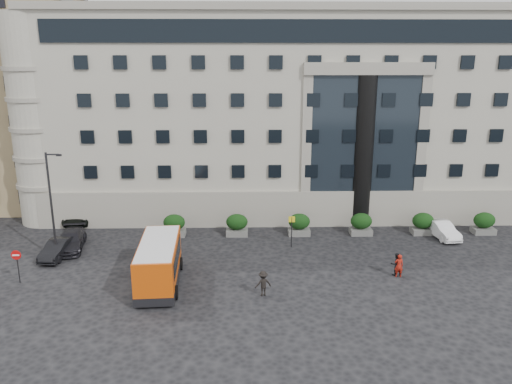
% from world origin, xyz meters
% --- Properties ---
extents(ground, '(120.00, 120.00, 0.00)m').
position_xyz_m(ground, '(0.00, 0.00, 0.00)').
color(ground, black).
rests_on(ground, ground).
extents(civic_building, '(44.00, 24.00, 18.00)m').
position_xyz_m(civic_building, '(6.00, 22.00, 9.00)').
color(civic_building, '#A49F91').
rests_on(civic_building, ground).
extents(entrance_column, '(1.80, 1.80, 13.00)m').
position_xyz_m(entrance_column, '(12.00, 10.30, 6.50)').
color(entrance_column, black).
rests_on(entrance_column, ground).
extents(apartment_far, '(13.00, 13.00, 22.00)m').
position_xyz_m(apartment_far, '(-27.00, 38.00, 11.00)').
color(apartment_far, brown).
rests_on(apartment_far, ground).
extents(hedge_a, '(1.80, 1.26, 1.84)m').
position_xyz_m(hedge_a, '(-4.00, 7.80, 0.93)').
color(hedge_a, '#60605D').
rests_on(hedge_a, ground).
extents(hedge_b, '(1.80, 1.26, 1.84)m').
position_xyz_m(hedge_b, '(1.20, 7.80, 0.93)').
color(hedge_b, '#60605D').
rests_on(hedge_b, ground).
extents(hedge_c, '(1.80, 1.26, 1.84)m').
position_xyz_m(hedge_c, '(6.40, 7.80, 0.93)').
color(hedge_c, '#60605D').
rests_on(hedge_c, ground).
extents(hedge_d, '(1.80, 1.26, 1.84)m').
position_xyz_m(hedge_d, '(11.60, 7.80, 0.93)').
color(hedge_d, '#60605D').
rests_on(hedge_d, ground).
extents(hedge_e, '(1.80, 1.26, 1.84)m').
position_xyz_m(hedge_e, '(16.80, 7.80, 0.93)').
color(hedge_e, '#60605D').
rests_on(hedge_e, ground).
extents(hedge_f, '(1.80, 1.26, 1.84)m').
position_xyz_m(hedge_f, '(22.00, 7.80, 0.93)').
color(hedge_f, '#60605D').
rests_on(hedge_f, ground).
extents(street_lamp, '(1.16, 0.18, 8.00)m').
position_xyz_m(street_lamp, '(-11.94, 3.00, 4.37)').
color(street_lamp, '#262628').
rests_on(street_lamp, ground).
extents(bus_stop_sign, '(0.50, 0.08, 2.52)m').
position_xyz_m(bus_stop_sign, '(5.50, 5.00, 1.73)').
color(bus_stop_sign, '#262628').
rests_on(bus_stop_sign, ground).
extents(no_entry_sign, '(0.64, 0.16, 2.32)m').
position_xyz_m(no_entry_sign, '(-13.00, -1.04, 1.65)').
color(no_entry_sign, '#262628').
rests_on(no_entry_sign, ground).
extents(minibus, '(2.95, 7.08, 2.90)m').
position_xyz_m(minibus, '(-3.72, -1.38, 1.60)').
color(minibus, '#C64509').
rests_on(minibus, ground).
extents(red_truck, '(3.13, 5.39, 2.73)m').
position_xyz_m(red_truck, '(-17.43, 16.23, 1.40)').
color(red_truck, maroon).
rests_on(red_truck, ground).
extents(parked_car_b, '(1.77, 4.12, 1.32)m').
position_xyz_m(parked_car_b, '(-12.04, 3.36, 0.66)').
color(parked_car_b, black).
rests_on(parked_car_b, ground).
extents(parked_car_c, '(2.70, 5.04, 1.39)m').
position_xyz_m(parked_car_c, '(-11.63, 4.97, 0.69)').
color(parked_car_c, black).
rests_on(parked_car_c, ground).
extents(parked_car_d, '(2.36, 5.10, 1.42)m').
position_xyz_m(parked_car_d, '(-12.87, 11.60, 0.71)').
color(parked_car_d, black).
rests_on(parked_car_d, ground).
extents(white_taxi, '(1.97, 4.21, 1.34)m').
position_xyz_m(white_taxi, '(18.14, 6.94, 0.67)').
color(white_taxi, white).
rests_on(white_taxi, ground).
extents(pedestrian_a, '(0.60, 0.40, 1.62)m').
position_xyz_m(pedestrian_a, '(12.26, -0.61, 0.81)').
color(pedestrian_a, '#A21B10').
rests_on(pedestrian_a, ground).
extents(pedestrian_b, '(0.83, 0.67, 1.61)m').
position_xyz_m(pedestrian_b, '(12.16, -0.32, 0.80)').
color(pedestrian_b, black).
rests_on(pedestrian_b, ground).
extents(pedestrian_c, '(1.18, 0.87, 1.63)m').
position_xyz_m(pedestrian_c, '(3.00, -3.13, 0.81)').
color(pedestrian_c, black).
rests_on(pedestrian_c, ground).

